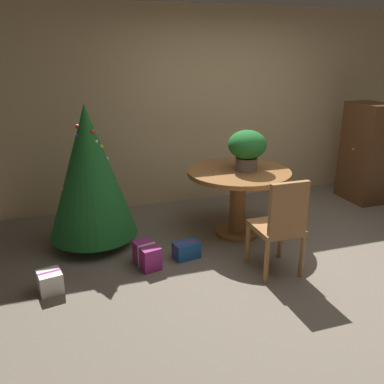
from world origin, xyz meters
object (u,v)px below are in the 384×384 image
object	(u,v)px
gift_box_cream	(50,282)
wooden_cabinet	(366,153)
gift_box_blue	(187,250)
gift_box_purple	(147,255)
round_dining_table	(238,186)
flower_vase	(247,147)
holiday_tree	(90,172)
wooden_chair_near	(281,223)

from	to	relation	value
gift_box_cream	wooden_cabinet	xyz separation A→B (m)	(4.25, 1.14, 0.59)
gift_box_blue	wooden_cabinet	bearing A→B (deg)	17.43
gift_box_blue	gift_box_purple	xyz separation A→B (m)	(-0.42, -0.04, 0.03)
round_dining_table	gift_box_cream	xyz separation A→B (m)	(-2.07, -0.60, -0.50)
round_dining_table	gift_box_purple	size ratio (longest dim) A/B	3.37
gift_box_cream	wooden_cabinet	size ratio (longest dim) A/B	0.18
flower_vase	holiday_tree	world-z (taller)	holiday_tree
gift_box_blue	wooden_cabinet	xyz separation A→B (m)	(2.91, 0.91, 0.60)
wooden_chair_near	holiday_tree	bearing A→B (deg)	142.96
holiday_tree	gift_box_blue	distance (m)	1.31
round_dining_table	gift_box_purple	world-z (taller)	round_dining_table
holiday_tree	round_dining_table	bearing A→B (deg)	-9.14
holiday_tree	gift_box_purple	world-z (taller)	holiday_tree
holiday_tree	gift_box_purple	bearing A→B (deg)	-56.64
wooden_chair_near	wooden_cabinet	distance (m)	2.64
flower_vase	holiday_tree	size ratio (longest dim) A/B	0.29
gift_box_cream	gift_box_purple	distance (m)	0.93
wooden_cabinet	gift_box_cream	bearing A→B (deg)	-164.98
flower_vase	gift_box_purple	world-z (taller)	flower_vase
holiday_tree	gift_box_cream	size ratio (longest dim) A/B	6.35
gift_box_purple	wooden_cabinet	distance (m)	3.51
gift_box_cream	wooden_cabinet	distance (m)	4.44
wooden_cabinet	flower_vase	bearing A→B (deg)	-165.10
gift_box_blue	gift_box_cream	bearing A→B (deg)	-170.39
round_dining_table	holiday_tree	distance (m)	1.64
holiday_tree	wooden_cabinet	world-z (taller)	holiday_tree
gift_box_purple	wooden_cabinet	world-z (taller)	wooden_cabinet
wooden_chair_near	wooden_cabinet	world-z (taller)	wooden_cabinet
holiday_tree	gift_box_cream	bearing A→B (deg)	-118.74
gift_box_blue	gift_box_cream	xyz separation A→B (m)	(-1.34, -0.23, 0.01)
wooden_chair_near	holiday_tree	xyz separation A→B (m)	(-1.60, 1.21, 0.31)
wooden_cabinet	gift_box_purple	bearing A→B (deg)	-164.05
round_dining_table	flower_vase	bearing A→B (deg)	-15.47
wooden_chair_near	gift_box_blue	distance (m)	1.03
wooden_chair_near	holiday_tree	distance (m)	2.03
gift_box_purple	wooden_chair_near	bearing A→B (deg)	-24.82
flower_vase	holiday_tree	distance (m)	1.71
flower_vase	wooden_cabinet	size ratio (longest dim) A/B	0.33
wooden_chair_near	wooden_cabinet	size ratio (longest dim) A/B	0.70
wooden_chair_near	gift_box_purple	distance (m)	1.34
holiday_tree	wooden_cabinet	size ratio (longest dim) A/B	1.13
gift_box_cream	wooden_cabinet	world-z (taller)	wooden_cabinet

